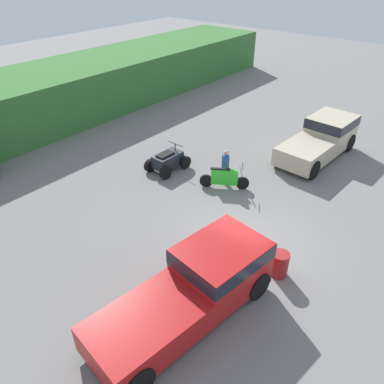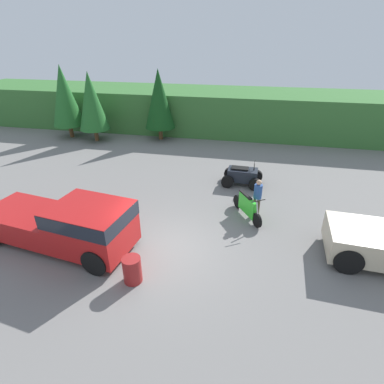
{
  "view_description": "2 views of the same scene",
  "coord_description": "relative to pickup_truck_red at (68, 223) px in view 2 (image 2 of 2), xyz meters",
  "views": [
    {
      "loc": [
        -9.34,
        -5.16,
        9.07
      ],
      "look_at": [
        0.41,
        2.8,
        0.95
      ],
      "focal_mm": 35.0,
      "sensor_mm": 36.0,
      "label": 1
    },
    {
      "loc": [
        2.71,
        -8.22,
        6.85
      ],
      "look_at": [
        0.41,
        2.8,
        0.95
      ],
      "focal_mm": 28.0,
      "sensor_mm": 36.0,
      "label": 2
    }
  ],
  "objects": [
    {
      "name": "ground_plane",
      "position": [
        3.36,
        0.47,
        -0.98
      ],
      "size": [
        80.0,
        80.0,
        0.0
      ],
      "primitive_type": "plane",
      "color": "slate"
    },
    {
      "name": "hillside_backdrop",
      "position": [
        3.36,
        16.47,
        0.54
      ],
      "size": [
        44.0,
        6.0,
        3.03
      ],
      "color": "#387033",
      "rests_on": "ground_plane"
    },
    {
      "name": "tree_left",
      "position": [
        -7.39,
        12.06,
        2.04
      ],
      "size": [
        2.26,
        2.26,
        5.13
      ],
      "color": "brown",
      "rests_on": "ground_plane"
    },
    {
      "name": "tree_mid_left",
      "position": [
        -5.09,
        11.61,
        1.83
      ],
      "size": [
        2.11,
        2.11,
        4.79
      ],
      "color": "brown",
      "rests_on": "ground_plane"
    },
    {
      "name": "tree_mid_right",
      "position": [
        -0.6,
        12.91,
        1.91
      ],
      "size": [
        2.16,
        2.16,
        4.91
      ],
      "color": "brown",
      "rests_on": "ground_plane"
    },
    {
      "name": "pickup_truck_red",
      "position": [
        0.0,
        0.0,
        0.0
      ],
      "size": [
        5.94,
        2.85,
        1.84
      ],
      "rotation": [
        0.0,
        0.0,
        -0.14
      ],
      "color": "red",
      "rests_on": "ground_plane"
    },
    {
      "name": "dirt_bike",
      "position": [
        6.13,
        3.31,
        -0.49
      ],
      "size": [
        1.31,
        1.95,
        1.19
      ],
      "rotation": [
        0.0,
        0.0,
        -1.01
      ],
      "color": "black",
      "rests_on": "ground_plane"
    },
    {
      "name": "quad_atv",
      "position": [
        5.75,
        6.41,
        -0.5
      ],
      "size": [
        2.05,
        1.35,
        1.22
      ],
      "rotation": [
        0.0,
        0.0,
        -0.04
      ],
      "color": "black",
      "rests_on": "ground_plane"
    },
    {
      "name": "rider_person",
      "position": [
        6.51,
        3.55,
        -0.08
      ],
      "size": [
        0.48,
        0.48,
        1.65
      ],
      "rotation": [
        0.0,
        0.0,
        -0.74
      ],
      "color": "brown",
      "rests_on": "ground_plane"
    },
    {
      "name": "steel_barrel",
      "position": [
        2.82,
        -1.22,
        -0.54
      ],
      "size": [
        0.58,
        0.58,
        0.88
      ],
      "color": "maroon",
      "rests_on": "ground_plane"
    }
  ]
}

